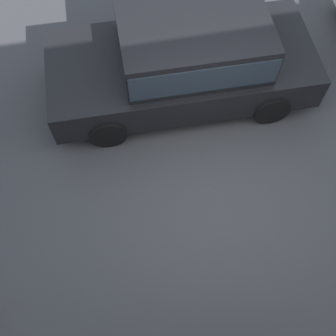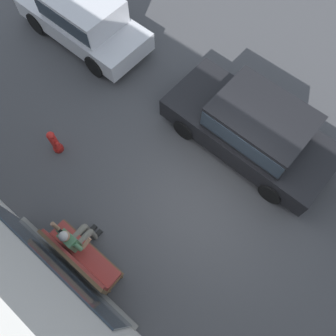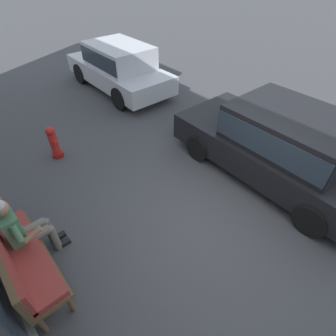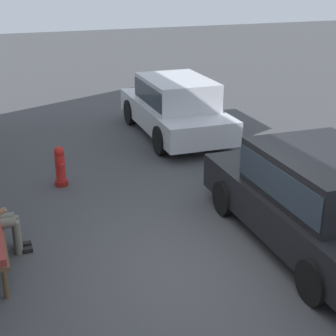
# 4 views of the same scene
# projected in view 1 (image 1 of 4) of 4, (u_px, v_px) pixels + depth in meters

# --- Properties ---
(ground_plane) EXTENTS (60.00, 60.00, 0.00)m
(ground_plane) POSITION_uv_depth(u_px,v_px,m) (213.00, 188.00, 6.57)
(ground_plane) COLOR #424244
(parked_car_mid) EXTENTS (4.39, 2.08, 1.52)m
(parked_car_mid) POSITION_uv_depth(u_px,v_px,m) (186.00, 55.00, 6.76)
(parked_car_mid) COLOR black
(parked_car_mid) RESTS_ON ground_plane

